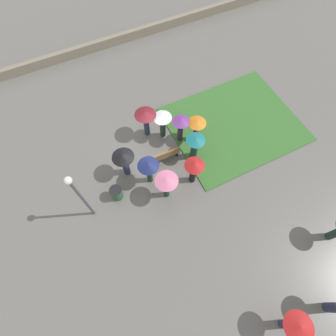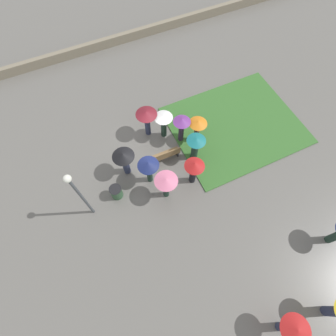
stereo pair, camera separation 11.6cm
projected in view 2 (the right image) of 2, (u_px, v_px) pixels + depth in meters
ground_plane at (148, 156)px, 14.39m from camera, size 90.00×90.00×0.00m
lawn_patch_near at (235, 125)px, 15.32m from camera, size 7.23×6.02×0.06m
parapet_wall at (94, 46)px, 18.04m from camera, size 45.00×0.35×0.66m
park_bench at (166, 155)px, 13.88m from camera, size 1.53×0.44×0.90m
lamp_post at (78, 192)px, 10.61m from camera, size 0.32×0.32×3.99m
trash_bin at (116, 192)px, 12.96m from camera, size 0.61×0.61×0.81m
crowd_person_pink at (166, 183)px, 12.09m from camera, size 1.10×1.10×1.86m
crowd_person_red at (194, 168)px, 12.49m from camera, size 0.98×0.98×1.87m
crowd_person_orange at (198, 126)px, 13.77m from camera, size 0.97×0.97×1.70m
crowd_person_navy at (148, 167)px, 12.44m from camera, size 1.05×1.05×1.86m
crowd_person_teal at (195, 145)px, 13.32m from camera, size 0.98×0.98×1.79m
crowd_person_purple at (182, 125)px, 13.69m from camera, size 0.92×0.92×1.87m
crowd_person_black at (124, 159)px, 12.80m from camera, size 1.10×1.10×1.80m
crowd_person_maroon at (147, 117)px, 13.81m from camera, size 1.14×1.14×1.89m
crowd_person_white at (164, 121)px, 13.91m from camera, size 0.99×0.99×1.76m
lone_walker_mid_plaza at (293, 329)px, 9.45m from camera, size 1.12×1.12×1.82m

